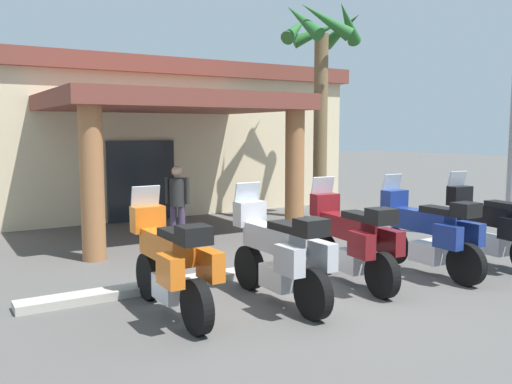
# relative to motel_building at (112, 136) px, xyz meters

# --- Properties ---
(ground_plane) EXTENTS (80.00, 80.00, 0.00)m
(ground_plane) POSITION_rel_motel_building_xyz_m (0.00, -10.00, -2.18)
(ground_plane) COLOR #514F4C
(motel_building) EXTENTS (13.81, 9.63, 4.28)m
(motel_building) POSITION_rel_motel_building_xyz_m (0.00, 0.00, 0.00)
(motel_building) COLOR beige
(motel_building) RESTS_ON ground_plane
(motorcycle_orange) EXTENTS (0.70, 2.21, 1.61)m
(motorcycle_orange) POSITION_rel_motel_building_xyz_m (-2.19, -9.81, -1.48)
(motorcycle_orange) COLOR black
(motorcycle_orange) RESTS_ON ground_plane
(motorcycle_silver) EXTENTS (0.70, 2.21, 1.61)m
(motorcycle_silver) POSITION_rel_motel_building_xyz_m (-0.73, -10.11, -1.48)
(motorcycle_silver) COLOR black
(motorcycle_silver) RESTS_ON ground_plane
(motorcycle_maroon) EXTENTS (0.75, 2.21, 1.61)m
(motorcycle_maroon) POSITION_rel_motel_building_xyz_m (0.73, -9.93, -1.48)
(motorcycle_maroon) COLOR black
(motorcycle_maroon) RESTS_ON ground_plane
(motorcycle_blue) EXTENTS (0.70, 2.21, 1.61)m
(motorcycle_blue) POSITION_rel_motel_building_xyz_m (2.19, -10.14, -1.48)
(motorcycle_blue) COLOR black
(motorcycle_blue) RESTS_ON ground_plane
(motorcycle_black) EXTENTS (0.74, 2.21, 1.61)m
(motorcycle_black) POSITION_rel_motel_building_xyz_m (3.66, -10.29, -1.48)
(motorcycle_black) COLOR black
(motorcycle_black) RESTS_ON ground_plane
(pedestrian) EXTENTS (0.41, 0.39, 1.64)m
(pedestrian) POSITION_rel_motel_building_xyz_m (-0.40, -5.83, -1.23)
(pedestrian) COLOR #3F334C
(pedestrian) RESTS_ON ground_plane
(palm_tree_near_portico) EXTENTS (2.11, 2.24, 5.68)m
(palm_tree_near_portico) POSITION_rel_motel_building_xyz_m (4.20, -4.69, 1.90)
(palm_tree_near_portico) COLOR brown
(palm_tree_near_portico) RESTS_ON ground_plane
(curb_strip) EXTENTS (9.31, 0.36, 0.12)m
(curb_strip) POSITION_rel_motel_building_xyz_m (0.73, -8.65, -2.12)
(curb_strip) COLOR #ADA89E
(curb_strip) RESTS_ON ground_plane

